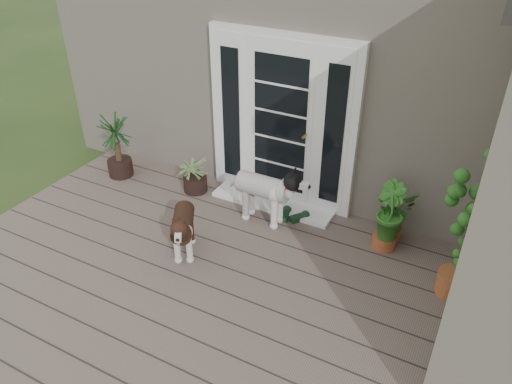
% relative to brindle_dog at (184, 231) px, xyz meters
% --- Properties ---
extents(deck, '(6.20, 4.60, 0.12)m').
position_rel_brindle_dog_xyz_m(deck, '(0.64, -0.67, -0.36)').
color(deck, '#6B5B4C').
rests_on(deck, ground).
extents(house_main, '(7.40, 4.00, 3.10)m').
position_rel_brindle_dog_xyz_m(house_main, '(0.64, 3.58, 1.13)').
color(house_main, '#665E54').
rests_on(house_main, ground).
extents(door_unit, '(1.90, 0.14, 2.15)m').
position_rel_brindle_dog_xyz_m(door_unit, '(0.44, 1.53, 0.77)').
color(door_unit, white).
rests_on(door_unit, deck).
extents(door_step, '(1.60, 0.40, 0.05)m').
position_rel_brindle_dog_xyz_m(door_step, '(0.44, 1.33, -0.28)').
color(door_step, white).
rests_on(door_step, deck).
extents(brindle_dog, '(0.63, 0.78, 0.60)m').
position_rel_brindle_dog_xyz_m(brindle_dog, '(0.00, 0.00, 0.00)').
color(brindle_dog, '#331E12').
rests_on(brindle_dog, deck).
extents(white_dog, '(0.85, 0.37, 0.71)m').
position_rel_brindle_dog_xyz_m(white_dog, '(0.49, 0.96, 0.05)').
color(white_dog, silver).
rests_on(white_dog, deck).
extents(spider_plant, '(0.69, 0.69, 0.56)m').
position_rel_brindle_dog_xyz_m(spider_plant, '(-0.63, 1.15, -0.02)').
color(spider_plant, '#7EA062').
rests_on(spider_plant, deck).
extents(yucca, '(0.74, 0.74, 0.94)m').
position_rel_brindle_dog_xyz_m(yucca, '(-1.80, 1.01, 0.17)').
color(yucca, black).
rests_on(yucca, deck).
extents(herb_a, '(0.62, 0.62, 0.57)m').
position_rel_brindle_dog_xyz_m(herb_a, '(1.96, 1.33, -0.02)').
color(herb_a, '#1A5418').
rests_on(herb_a, deck).
extents(herb_b, '(0.56, 0.56, 0.60)m').
position_rel_brindle_dog_xyz_m(herb_b, '(1.94, 1.14, 0.00)').
color(herb_b, '#22611B').
rests_on(herb_b, deck).
extents(herb_c, '(0.48, 0.48, 0.60)m').
position_rel_brindle_dog_xyz_m(herb_c, '(3.00, 1.23, 0.00)').
color(herb_c, '#164E19').
rests_on(herb_c, deck).
extents(sapling, '(0.61, 0.61, 1.74)m').
position_rel_brindle_dog_xyz_m(sapling, '(2.75, 0.73, 0.57)').
color(sapling, '#1B5317').
rests_on(sapling, deck).
extents(clog_left, '(0.19, 0.31, 0.09)m').
position_rel_brindle_dog_xyz_m(clog_left, '(0.70, 1.15, -0.26)').
color(clog_left, '#153620').
rests_on(clog_left, deck).
extents(clog_right, '(0.27, 0.30, 0.08)m').
position_rel_brindle_dog_xyz_m(clog_right, '(0.88, 1.17, -0.26)').
color(clog_right, '#133119').
rests_on(clog_right, deck).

